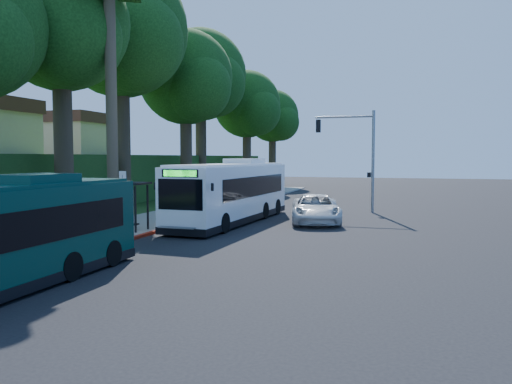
% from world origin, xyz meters
% --- Properties ---
extents(ground, '(140.00, 140.00, 0.00)m').
position_xyz_m(ground, '(0.00, 0.00, 0.00)').
color(ground, black).
rests_on(ground, ground).
extents(sidewalk, '(4.50, 70.00, 0.12)m').
position_xyz_m(sidewalk, '(-7.30, 0.00, 0.06)').
color(sidewalk, gray).
rests_on(sidewalk, ground).
extents(red_curb, '(0.25, 30.00, 0.13)m').
position_xyz_m(red_curb, '(-5.00, -4.00, 0.07)').
color(red_curb, maroon).
rests_on(red_curb, ground).
extents(grass_verge, '(8.00, 70.00, 0.06)m').
position_xyz_m(grass_verge, '(-13.00, 5.00, 0.03)').
color(grass_verge, '#234719').
rests_on(grass_verge, ground).
extents(bus_shelter, '(3.20, 1.51, 2.55)m').
position_xyz_m(bus_shelter, '(-7.26, -2.86, 1.81)').
color(bus_shelter, black).
rests_on(bus_shelter, ground).
extents(stop_sign_pole, '(0.35, 0.06, 3.17)m').
position_xyz_m(stop_sign_pole, '(-5.40, -5.00, 2.08)').
color(stop_sign_pole, gray).
rests_on(stop_sign_pole, ground).
extents(traffic_signal_pole, '(4.10, 0.30, 7.00)m').
position_xyz_m(traffic_signal_pole, '(3.78, 10.00, 4.42)').
color(traffic_signal_pole, gray).
rests_on(traffic_signal_pole, ground).
extents(hillside_backdrop, '(24.00, 60.00, 8.80)m').
position_xyz_m(hillside_backdrop, '(-26.30, 15.10, 2.44)').
color(hillside_backdrop, '#234719').
rests_on(hillside_backdrop, ground).
extents(tree_0, '(8.40, 8.00, 15.70)m').
position_xyz_m(tree_0, '(-12.40, -0.02, 11.20)').
color(tree_0, '#382B1E').
rests_on(tree_0, ground).
extents(tree_1, '(10.50, 10.00, 18.26)m').
position_xyz_m(tree_1, '(-13.37, 7.98, 12.73)').
color(tree_1, '#382B1E').
rests_on(tree_1, ground).
extents(tree_2, '(8.82, 8.40, 15.12)m').
position_xyz_m(tree_2, '(-11.89, 15.98, 10.48)').
color(tree_2, '#382B1E').
rests_on(tree_2, ground).
extents(tree_3, '(10.08, 9.60, 17.28)m').
position_xyz_m(tree_3, '(-13.88, 23.98, 11.98)').
color(tree_3, '#382B1E').
rests_on(tree_3, ground).
extents(tree_4, '(8.40, 8.00, 14.14)m').
position_xyz_m(tree_4, '(-11.40, 31.98, 9.73)').
color(tree_4, '#382B1E').
rests_on(tree_4, ground).
extents(tree_5, '(7.35, 7.00, 12.86)m').
position_xyz_m(tree_5, '(-10.41, 39.99, 8.96)').
color(tree_5, '#382B1E').
rests_on(tree_5, ground).
extents(white_bus, '(3.33, 12.64, 3.73)m').
position_xyz_m(white_bus, '(-2.68, 2.37, 1.82)').
color(white_bus, white).
rests_on(white_bus, ground).
extents(pickup, '(3.92, 6.32, 1.63)m').
position_xyz_m(pickup, '(2.01, 3.55, 0.82)').
color(pickup, silver).
rests_on(pickup, ground).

